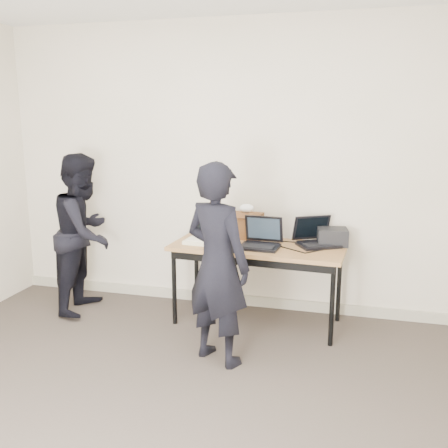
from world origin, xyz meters
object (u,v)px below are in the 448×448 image
(laptop_center, at_px, (261,240))
(leather_satchel, at_px, (243,225))
(laptop_right, at_px, (316,239))
(equipment_box, at_px, (332,237))
(person_typist, at_px, (217,264))
(person_observer, at_px, (85,233))
(desk, at_px, (257,252))
(laptop_beige, at_px, (203,237))

(laptop_center, bearing_deg, leather_satchel, 133.45)
(laptop_right, height_order, equipment_box, laptop_right)
(person_typist, xyz_separation_m, person_observer, (-1.49, 0.69, -0.01))
(laptop_right, xyz_separation_m, leather_satchel, (-0.67, 0.07, 0.07))
(desk, relative_size, laptop_beige, 5.07)
(desk, xyz_separation_m, laptop_center, (0.04, -0.03, 0.12))
(equipment_box, relative_size, person_observer, 0.17)
(leather_satchel, height_order, person_observer, person_observer)
(laptop_beige, distance_m, equipment_box, 1.14)
(laptop_right, xyz_separation_m, equipment_box, (0.14, 0.04, 0.02))
(desk, bearing_deg, laptop_right, 21.27)
(person_typist, bearing_deg, leather_satchel, -63.90)
(desk, height_order, person_observer, person_observer)
(leather_satchel, bearing_deg, desk, -50.11)
(equipment_box, height_order, person_observer, person_observer)
(person_typist, relative_size, person_observer, 1.02)
(person_typist, bearing_deg, desk, -76.79)
(laptop_center, xyz_separation_m, leather_satchel, (-0.22, 0.26, 0.07))
(laptop_beige, bearing_deg, desk, 4.11)
(desk, relative_size, person_typist, 1.01)
(leather_satchel, xyz_separation_m, equipment_box, (0.81, -0.04, -0.05))
(desk, relative_size, laptop_right, 3.41)
(desk, relative_size, leather_satchel, 4.22)
(laptop_beige, bearing_deg, person_typist, -61.93)
(leather_satchel, bearing_deg, laptop_beige, -142.20)
(laptop_beige, bearing_deg, person_observer, -172.75)
(leather_satchel, height_order, person_typist, person_typist)
(equipment_box, xyz_separation_m, person_observer, (-2.28, -0.26, -0.05))
(leather_satchel, xyz_separation_m, person_typist, (0.03, -0.99, -0.09))
(laptop_beige, height_order, person_observer, person_observer)
(laptop_center, height_order, person_observer, person_observer)
(laptop_right, xyz_separation_m, person_observer, (-2.14, -0.22, -0.03))
(person_typist, bearing_deg, person_observer, -0.19)
(laptop_center, bearing_deg, person_typist, -100.92)
(laptop_right, distance_m, person_typist, 1.12)
(laptop_center, distance_m, person_observer, 1.68)
(leather_satchel, bearing_deg, person_observer, -166.81)
(person_observer, bearing_deg, desk, -91.77)
(desk, bearing_deg, equipment_box, 20.80)
(laptop_center, relative_size, laptop_right, 0.78)
(laptop_center, relative_size, person_observer, 0.24)
(leather_satchel, distance_m, equipment_box, 0.81)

